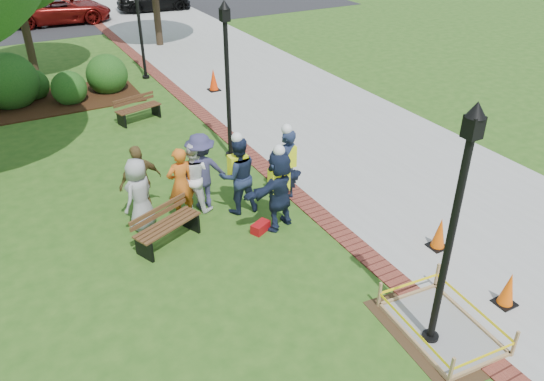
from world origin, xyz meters
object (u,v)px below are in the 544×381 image
lamp_near (455,216)px  hivis_worker_b (286,164)px  wet_concrete_pad (443,320)px  cone_front (508,290)px  hivis_worker_a (279,188)px  bench_near (168,233)px  hivis_worker_c (238,174)px

lamp_near → hivis_worker_b: bearing=88.4°
wet_concrete_pad → hivis_worker_b: bearing=92.0°
wet_concrete_pad → cone_front: (1.49, -0.08, 0.11)m
hivis_worker_a → wet_concrete_pad: bearing=-78.2°
wet_concrete_pad → bench_near: bearing=124.6°
cone_front → hivis_worker_b: hivis_worker_b is taller
wet_concrete_pad → bench_near: 5.76m
wet_concrete_pad → hivis_worker_c: 5.42m
wet_concrete_pad → lamp_near: 2.27m
wet_concrete_pad → lamp_near: lamp_near is taller
cone_front → hivis_worker_b: size_ratio=0.36×
wet_concrete_pad → hivis_worker_a: size_ratio=1.20×
bench_near → cone_front: bearing=-45.4°
cone_front → lamp_near: (-1.81, 0.01, 2.14)m
lamp_near → hivis_worker_c: 5.57m
hivis_worker_a → hivis_worker_b: size_ratio=1.00×
hivis_worker_a → cone_front: bearing=-61.0°
hivis_worker_b → hivis_worker_c: size_ratio=1.00×
hivis_worker_b → wet_concrete_pad: bearing=-88.0°
cone_front → lamp_near: size_ratio=0.17×
bench_near → hivis_worker_c: bearing=13.5°
wet_concrete_pad → hivis_worker_b: 5.12m
hivis_worker_b → hivis_worker_a: bearing=-128.3°
wet_concrete_pad → cone_front: 1.49m
lamp_near → wet_concrete_pad: bearing=12.2°
hivis_worker_b → cone_front: bearing=-72.0°
cone_front → hivis_worker_b: 5.44m
cone_front → lamp_near: bearing=179.6°
cone_front → hivis_worker_a: hivis_worker_a is taller
hivis_worker_a → hivis_worker_b: hivis_worker_b is taller
lamp_near → hivis_worker_c: bearing=101.2°
hivis_worker_a → hivis_worker_b: (0.69, 0.88, 0.00)m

